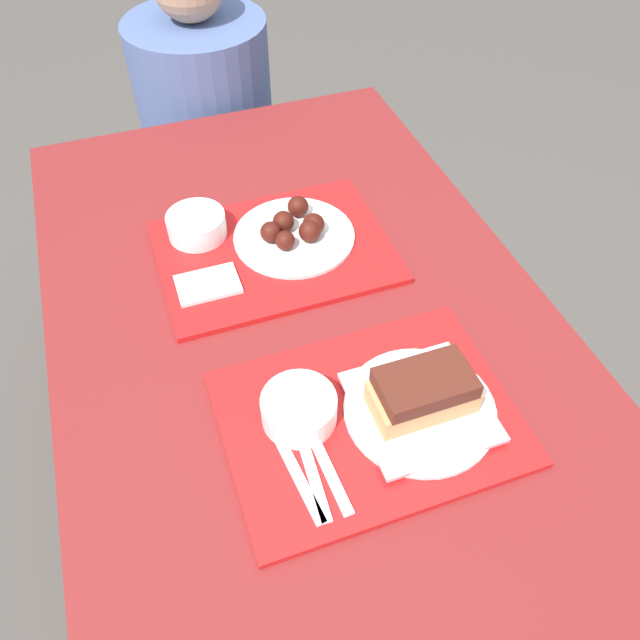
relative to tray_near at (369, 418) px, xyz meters
name	(u,v)px	position (x,y,z in m)	size (l,w,h in m)	color
ground_plane	(318,534)	(-0.03, 0.17, -0.79)	(12.00, 12.00, 0.00)	#4C4742
picnic_table	(317,382)	(-0.03, 0.17, -0.11)	(0.87, 1.57, 0.78)	maroon
picnic_bench_far	(213,198)	(-0.03, 1.17, -0.41)	(0.82, 0.28, 0.44)	maroon
tray_near	(369,418)	(0.00, 0.00, 0.00)	(0.44, 0.33, 0.01)	red
tray_far	(275,251)	(-0.03, 0.41, 0.00)	(0.44, 0.33, 0.01)	red
bowl_coleslaw_near	(299,408)	(-0.10, 0.03, 0.03)	(0.11, 0.11, 0.05)	white
brisket_sandwich_plate	(422,399)	(0.08, -0.02, 0.04)	(0.23, 0.23, 0.09)	white
plastic_fork_near	(311,468)	(-0.11, -0.05, 0.01)	(0.03, 0.17, 0.00)	white
plastic_knife_near	(325,463)	(-0.09, -0.05, 0.01)	(0.02, 0.17, 0.00)	white
plastic_spoon_near	(296,472)	(-0.13, -0.05, 0.01)	(0.03, 0.17, 0.00)	white
condiment_packet	(364,374)	(0.02, 0.07, 0.01)	(0.04, 0.03, 0.01)	#3F3F47
bowl_coleslaw_far	(196,224)	(-0.16, 0.50, 0.03)	(0.11, 0.11, 0.05)	white
wings_plate_far	(294,231)	(0.02, 0.43, 0.02)	(0.24, 0.24, 0.05)	white
napkin_far	(208,284)	(-0.17, 0.36, 0.01)	(0.11, 0.08, 0.01)	white
person_seated_across	(205,99)	(-0.01, 1.17, -0.08)	(0.37, 0.37, 0.66)	#4C6093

